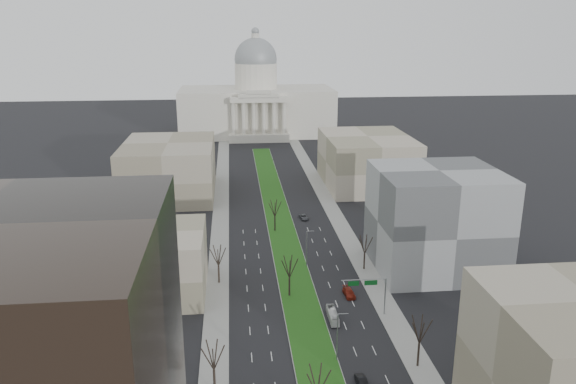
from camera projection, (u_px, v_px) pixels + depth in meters
ground at (282, 231)px, 159.31m from camera, size 600.00×600.00×0.00m
median at (282, 232)px, 158.32m from camera, size 8.00×222.03×0.20m
sidewalk_left at (218, 270)px, 133.77m from camera, size 5.00×330.00×0.15m
sidewalk_right at (362, 264)px, 137.14m from camera, size 5.00×330.00×0.15m
capitol at (256, 103)px, 297.26m from camera, size 80.00×46.00×55.00m
building_beige_left at (144, 263)px, 120.77m from camera, size 26.00×22.00×14.00m
building_grey_right at (436, 220)px, 132.46m from camera, size 28.00×26.00×24.00m
building_far_left at (169, 169)px, 191.51m from camera, size 30.00×40.00×18.00m
building_far_right at (367, 161)px, 203.01m from camera, size 30.00×40.00×18.00m
tree_left_mid at (213, 355)px, 87.01m from camera, size 5.40×5.40×9.72m
tree_left_far at (218, 255)px, 125.19m from camera, size 5.28×5.28×9.50m
tree_right_mid at (420, 329)px, 94.09m from camera, size 5.52×5.52×9.94m
tree_right_far at (365, 244)px, 132.41m from camera, size 5.04×5.04×9.07m
tree_median_a at (318, 380)px, 80.85m from camera, size 5.40×5.40×9.72m
tree_median_b at (289, 266)px, 118.98m from camera, size 5.40×5.40×9.72m
tree_median_c at (275, 208)px, 157.12m from camera, size 5.40×5.40×9.72m
streetlamp_median_b at (338, 336)px, 96.33m from camera, size 1.90×0.20×9.16m
streetlamp_median_c at (307, 248)px, 134.47m from camera, size 1.90×0.20×9.16m
mast_arm_signs at (372, 288)px, 111.22m from camera, size 9.12×0.24×8.09m
car_black at (362, 382)px, 90.70m from camera, size 1.86×4.36×1.40m
car_red at (349, 293)px, 120.92m from camera, size 2.36×5.16×1.46m
car_grey_far at (304, 217)px, 168.79m from camera, size 2.81×4.81×1.26m
box_van at (333, 315)px, 111.04m from camera, size 1.68×6.99×1.94m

